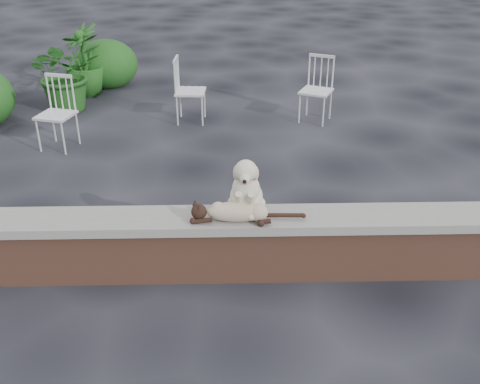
{
  "coord_description": "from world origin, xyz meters",
  "views": [
    {
      "loc": [
        0.77,
        -4.01,
        2.91
      ],
      "look_at": [
        0.87,
        0.2,
        0.7
      ],
      "focal_mm": 41.83,
      "sensor_mm": 36.0,
      "label": 1
    }
  ],
  "objects_px": {
    "chair_b": "(55,114)",
    "potted_plant_a": "(66,72)",
    "dog": "(246,183)",
    "chair_e": "(190,90)",
    "potted_plant_b": "(84,60)",
    "cat": "(237,210)",
    "chair_d": "(316,90)"
  },
  "relations": [
    {
      "from": "chair_e",
      "to": "potted_plant_a",
      "type": "height_order",
      "value": "potted_plant_a"
    },
    {
      "from": "chair_b",
      "to": "potted_plant_a",
      "type": "xyz_separation_m",
      "value": [
        -0.23,
        1.53,
        0.12
      ]
    },
    {
      "from": "cat",
      "to": "potted_plant_b",
      "type": "distance_m",
      "value": 5.75
    },
    {
      "from": "dog",
      "to": "chair_d",
      "type": "bearing_deg",
      "value": 78.2
    },
    {
      "from": "chair_e",
      "to": "chair_b",
      "type": "xyz_separation_m",
      "value": [
        -1.68,
        -0.95,
        0.0
      ]
    },
    {
      "from": "chair_e",
      "to": "potted_plant_a",
      "type": "relative_size",
      "value": 0.79
    },
    {
      "from": "chair_d",
      "to": "dog",
      "type": "bearing_deg",
      "value": -81.76
    },
    {
      "from": "cat",
      "to": "chair_e",
      "type": "height_order",
      "value": "chair_e"
    },
    {
      "from": "dog",
      "to": "cat",
      "type": "bearing_deg",
      "value": -112.79
    },
    {
      "from": "chair_e",
      "to": "chair_b",
      "type": "bearing_deg",
      "value": 123.04
    },
    {
      "from": "chair_e",
      "to": "potted_plant_b",
      "type": "height_order",
      "value": "potted_plant_b"
    },
    {
      "from": "chair_e",
      "to": "chair_d",
      "type": "distance_m",
      "value": 1.82
    },
    {
      "from": "dog",
      "to": "cat",
      "type": "relative_size",
      "value": 0.48
    },
    {
      "from": "chair_d",
      "to": "potted_plant_b",
      "type": "xyz_separation_m",
      "value": [
        -3.63,
        1.37,
        0.11
      ]
    },
    {
      "from": "chair_b",
      "to": "potted_plant_b",
      "type": "distance_m",
      "value": 2.3
    },
    {
      "from": "cat",
      "to": "potted_plant_a",
      "type": "height_order",
      "value": "potted_plant_a"
    },
    {
      "from": "potted_plant_b",
      "to": "dog",
      "type": "bearing_deg",
      "value": -63.89
    },
    {
      "from": "cat",
      "to": "potted_plant_b",
      "type": "xyz_separation_m",
      "value": [
        -2.41,
        5.22,
        -0.1
      ]
    },
    {
      "from": "potted_plant_a",
      "to": "potted_plant_b",
      "type": "distance_m",
      "value": 0.77
    },
    {
      "from": "chair_b",
      "to": "potted_plant_a",
      "type": "distance_m",
      "value": 1.55
    },
    {
      "from": "dog",
      "to": "potted_plant_b",
      "type": "bearing_deg",
      "value": 121.39
    },
    {
      "from": "cat",
      "to": "potted_plant_a",
      "type": "bearing_deg",
      "value": 124.68
    },
    {
      "from": "potted_plant_b",
      "to": "chair_d",
      "type": "bearing_deg",
      "value": -20.65
    },
    {
      "from": "chair_d",
      "to": "chair_b",
      "type": "distance_m",
      "value": 3.62
    },
    {
      "from": "chair_d",
      "to": "chair_b",
      "type": "height_order",
      "value": "same"
    },
    {
      "from": "dog",
      "to": "chair_b",
      "type": "xyz_separation_m",
      "value": [
        -2.36,
        2.78,
        -0.37
      ]
    },
    {
      "from": "cat",
      "to": "potted_plant_b",
      "type": "relative_size",
      "value": 0.96
    },
    {
      "from": "dog",
      "to": "chair_e",
      "type": "bearing_deg",
      "value": 105.56
    },
    {
      "from": "chair_d",
      "to": "chair_b",
      "type": "xyz_separation_m",
      "value": [
        -3.5,
        -0.93,
        0.0
      ]
    },
    {
      "from": "chair_e",
      "to": "potted_plant_b",
      "type": "distance_m",
      "value": 2.25
    },
    {
      "from": "potted_plant_b",
      "to": "chair_e",
      "type": "bearing_deg",
      "value": -36.51
    },
    {
      "from": "cat",
      "to": "potted_plant_a",
      "type": "relative_size",
      "value": 0.93
    }
  ]
}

